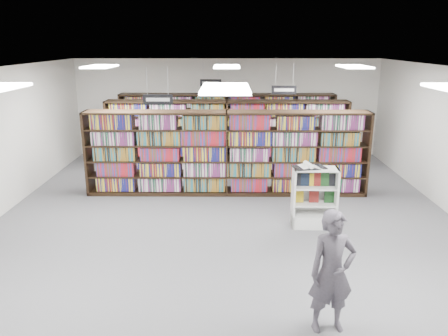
{
  "coord_description": "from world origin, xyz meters",
  "views": [
    {
      "loc": [
        0.03,
        -8.55,
        3.73
      ],
      "look_at": [
        -0.05,
        0.5,
        1.1
      ],
      "focal_mm": 35.0,
      "sensor_mm": 36.0,
      "label": 1
    }
  ],
  "objects_px": {
    "open_book": "(309,166)",
    "shopper": "(332,272)",
    "bookshelf_row_near": "(227,153)",
    "endcap_display": "(313,205)"
  },
  "relations": [
    {
      "from": "open_book",
      "to": "shopper",
      "type": "relative_size",
      "value": 0.42
    },
    {
      "from": "bookshelf_row_near",
      "to": "shopper",
      "type": "height_order",
      "value": "bookshelf_row_near"
    },
    {
      "from": "endcap_display",
      "to": "open_book",
      "type": "relative_size",
      "value": 1.79
    },
    {
      "from": "shopper",
      "to": "open_book",
      "type": "bearing_deg",
      "value": 76.95
    },
    {
      "from": "endcap_display",
      "to": "shopper",
      "type": "relative_size",
      "value": 0.75
    },
    {
      "from": "endcap_display",
      "to": "shopper",
      "type": "bearing_deg",
      "value": -95.93
    },
    {
      "from": "shopper",
      "to": "bookshelf_row_near",
      "type": "bearing_deg",
      "value": 96.01
    },
    {
      "from": "bookshelf_row_near",
      "to": "open_book",
      "type": "height_order",
      "value": "bookshelf_row_near"
    },
    {
      "from": "bookshelf_row_near",
      "to": "shopper",
      "type": "relative_size",
      "value": 4.14
    },
    {
      "from": "open_book",
      "to": "shopper",
      "type": "distance_m",
      "value": 3.47
    }
  ]
}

